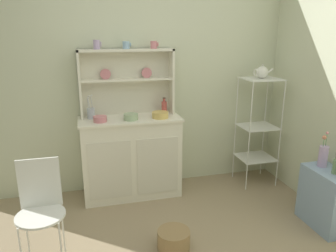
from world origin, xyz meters
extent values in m
cube|color=beige|center=(0.00, 1.62, 1.25)|extent=(3.84, 0.05, 2.50)
cube|color=silver|center=(-0.21, 1.37, 0.44)|extent=(1.04, 0.42, 0.88)
cube|color=beige|center=(-0.46, 1.16, 0.40)|extent=(0.44, 0.01, 0.62)
cube|color=beige|center=(0.04, 1.16, 0.40)|extent=(0.44, 0.01, 0.62)
cube|color=white|center=(-0.21, 1.37, 0.87)|extent=(1.07, 0.45, 0.02)
cube|color=silver|center=(-0.21, 1.57, 1.23)|extent=(0.99, 0.02, 0.70)
cube|color=silver|center=(-0.69, 1.49, 1.23)|extent=(0.02, 0.18, 0.70)
cube|color=silver|center=(0.28, 1.49, 1.23)|extent=(0.02, 0.18, 0.70)
cube|color=silver|center=(-0.21, 1.49, 1.27)|extent=(0.95, 0.16, 0.02)
cube|color=silver|center=(-0.21, 1.49, 1.57)|extent=(0.99, 0.18, 0.02)
cylinder|color=#D17A84|center=(-0.43, 1.53, 1.33)|extent=(0.11, 0.03, 0.11)
cylinder|color=#D17A84|center=(0.01, 1.53, 1.33)|extent=(0.11, 0.03, 0.11)
cylinder|color=silver|center=(1.08, 1.14, 0.63)|extent=(0.01, 0.01, 1.25)
cylinder|color=silver|center=(1.46, 1.14, 0.63)|extent=(0.01, 0.01, 1.25)
cylinder|color=silver|center=(1.08, 1.49, 0.63)|extent=(0.01, 0.01, 1.25)
cylinder|color=silver|center=(1.46, 1.49, 0.63)|extent=(0.01, 0.01, 1.25)
cube|color=silver|center=(1.27, 1.31, 1.25)|extent=(0.41, 0.37, 0.01)
cube|color=silver|center=(1.27, 1.31, 0.69)|extent=(0.41, 0.37, 0.01)
cube|color=silver|center=(1.27, 1.31, 0.31)|extent=(0.41, 0.37, 0.01)
cube|color=#849EBC|center=(1.44, 0.29, 0.28)|extent=(0.28, 0.48, 0.55)
cylinder|color=white|center=(-0.90, 0.22, 0.23)|extent=(0.01, 0.01, 0.45)
cylinder|color=white|center=(-1.17, 0.49, 0.23)|extent=(0.01, 0.01, 0.45)
cylinder|color=white|center=(-0.90, 0.49, 0.23)|extent=(0.01, 0.01, 0.45)
cylinder|color=white|center=(-1.03, 0.35, 0.45)|extent=(0.36, 0.36, 0.02)
cube|color=white|center=(-1.03, 0.49, 0.65)|extent=(0.31, 0.02, 0.40)
cylinder|color=#93754C|center=(-0.02, 0.32, 0.08)|extent=(0.27, 0.27, 0.17)
cylinder|color=#B79ECC|center=(-0.50, 1.49, 1.63)|extent=(0.07, 0.07, 0.09)
torus|color=#B79ECC|center=(-0.46, 1.49, 1.63)|extent=(0.01, 0.05, 0.05)
cylinder|color=#8EB2D1|center=(-0.20, 1.49, 1.62)|extent=(0.07, 0.07, 0.08)
torus|color=#8EB2D1|center=(-0.16, 1.49, 1.63)|extent=(0.01, 0.04, 0.04)
cylinder|color=#D17A84|center=(0.09, 1.49, 1.62)|extent=(0.07, 0.07, 0.08)
torus|color=#D17A84|center=(0.13, 1.49, 1.63)|extent=(0.01, 0.04, 0.04)
cylinder|color=#D17A84|center=(-0.52, 1.29, 0.91)|extent=(0.13, 0.13, 0.06)
cylinder|color=#9EB78E|center=(-0.21, 1.29, 0.91)|extent=(0.15, 0.15, 0.06)
cylinder|color=#DBB760|center=(0.10, 1.29, 0.91)|extent=(0.17, 0.17, 0.06)
cylinder|color=#B74C47|center=(0.19, 1.45, 0.95)|extent=(0.06, 0.06, 0.14)
cylinder|color=#B74C47|center=(0.19, 1.45, 1.03)|extent=(0.03, 0.03, 0.03)
cylinder|color=#4C382D|center=(0.19, 1.45, 1.06)|extent=(0.03, 0.03, 0.01)
cylinder|color=#B2B7C6|center=(-0.60, 1.45, 0.94)|extent=(0.08, 0.08, 0.11)
cylinder|color=silver|center=(-0.58, 1.43, 1.02)|extent=(0.03, 0.03, 0.20)
ellipsoid|color=silver|center=(-0.58, 1.43, 1.13)|extent=(0.02, 0.01, 0.01)
cylinder|color=silver|center=(-0.62, 1.43, 1.01)|extent=(0.02, 0.03, 0.17)
ellipsoid|color=silver|center=(-0.62, 1.43, 1.10)|extent=(0.02, 0.01, 0.01)
cylinder|color=silver|center=(-0.61, 1.42, 1.02)|extent=(0.04, 0.02, 0.19)
ellipsoid|color=silver|center=(-0.61, 1.42, 1.12)|extent=(0.02, 0.01, 0.01)
sphere|color=white|center=(1.27, 1.31, 1.32)|extent=(0.13, 0.13, 0.13)
sphere|color=silver|center=(1.27, 1.31, 1.40)|extent=(0.02, 0.02, 0.02)
cylinder|color=white|center=(1.37, 1.31, 1.33)|extent=(0.09, 0.02, 0.07)
torus|color=white|center=(1.19, 1.31, 1.32)|extent=(0.01, 0.09, 0.09)
cylinder|color=#B79ECC|center=(1.44, 0.41, 0.65)|extent=(0.08, 0.08, 0.20)
cylinder|color=#4C844C|center=(1.42, 0.41, 0.78)|extent=(0.00, 0.01, 0.10)
sphere|color=#9EB78E|center=(1.42, 0.41, 0.83)|extent=(0.03, 0.03, 0.03)
cylinder|color=#4C844C|center=(1.42, 0.41, 0.78)|extent=(0.00, 0.01, 0.11)
sphere|color=#C67556|center=(1.42, 0.41, 0.84)|extent=(0.04, 0.04, 0.04)
cylinder|color=#4C844C|center=(1.46, 0.42, 0.80)|extent=(0.00, 0.01, 0.14)
sphere|color=#D17A84|center=(1.46, 0.42, 0.87)|extent=(0.03, 0.03, 0.03)
cylinder|color=#6B8C60|center=(1.44, 0.25, 0.62)|extent=(0.06, 0.06, 0.13)
camera|label=1|loc=(-0.65, -1.95, 1.76)|focal=34.95mm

